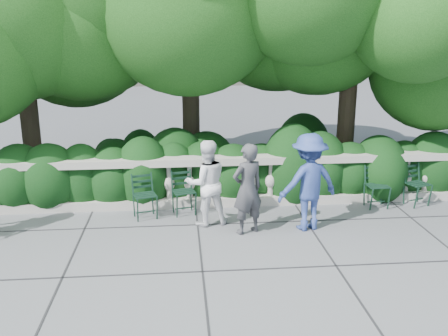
{
  "coord_description": "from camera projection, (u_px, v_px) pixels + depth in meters",
  "views": [
    {
      "loc": [
        -0.79,
        -7.59,
        3.44
      ],
      "look_at": [
        0.0,
        1.0,
        1.0
      ],
      "focal_mm": 40.0,
      "sensor_mm": 36.0,
      "label": 1
    }
  ],
  "objects": [
    {
      "name": "chair_c",
      "position": [
        186.0,
        216.0,
        9.4
      ],
      "size": [
        0.54,
        0.57,
        0.84
      ],
      "primitive_type": null,
      "rotation": [
        0.0,
        0.0,
        0.24
      ],
      "color": "black",
      "rests_on": "ground"
    },
    {
      "name": "person_woman_grey",
      "position": [
        248.0,
        189.0,
        8.46
      ],
      "size": [
        0.69,
        0.59,
        1.59
      ],
      "primitive_type": "imported",
      "rotation": [
        0.0,
        0.0,
        3.58
      ],
      "color": "#3B3B40",
      "rests_on": "ground"
    },
    {
      "name": "chair_d",
      "position": [
        379.0,
        210.0,
        9.75
      ],
      "size": [
        0.47,
        0.5,
        0.84
      ],
      "primitive_type": null,
      "rotation": [
        0.0,
        0.0,
        0.06
      ],
      "color": "black",
      "rests_on": "ground"
    },
    {
      "name": "chair_b",
      "position": [
        148.0,
        220.0,
        9.21
      ],
      "size": [
        0.56,
        0.58,
        0.84
      ],
      "primitive_type": null,
      "rotation": [
        0.0,
        0.0,
        0.29
      ],
      "color": "black",
      "rests_on": "ground"
    },
    {
      "name": "person_older_blue",
      "position": [
        308.0,
        182.0,
        8.62
      ],
      "size": [
        1.24,
        0.91,
        1.71
      ],
      "primitive_type": "imported",
      "rotation": [
        0.0,
        0.0,
        3.42
      ],
      "color": "navy",
      "rests_on": "ground"
    },
    {
      "name": "shrub_hedge",
      "position": [
        216.0,
        187.0,
        11.15
      ],
      "size": [
        15.0,
        2.6,
        1.7
      ],
      "primitive_type": null,
      "color": "black",
      "rests_on": "ground"
    },
    {
      "name": "person_casual_man",
      "position": [
        206.0,
        183.0,
        8.85
      ],
      "size": [
        0.86,
        0.73,
        1.55
      ],
      "primitive_type": "imported",
      "rotation": [
        0.0,
        0.0,
        3.34
      ],
      "color": "white",
      "rests_on": "ground"
    },
    {
      "name": "chair_e",
      "position": [
        421.0,
        207.0,
        9.88
      ],
      "size": [
        0.57,
        0.6,
        0.84
      ],
      "primitive_type": null,
      "rotation": [
        0.0,
        0.0,
        0.33
      ],
      "color": "black",
      "rests_on": "ground"
    },
    {
      "name": "balustrade",
      "position": [
        220.0,
        182.0,
        9.87
      ],
      "size": [
        12.0,
        0.44,
        1.0
      ],
      "color": "#9E998E",
      "rests_on": "ground"
    },
    {
      "name": "tree_canopy",
      "position": [
        247.0,
        1.0,
        10.32
      ],
      "size": [
        15.04,
        6.52,
        6.78
      ],
      "color": "#3F3023",
      "rests_on": "ground"
    },
    {
      "name": "ground",
      "position": [
        229.0,
        242.0,
        8.27
      ],
      "size": [
        90.0,
        90.0,
        0.0
      ],
      "primitive_type": "plane",
      "color": "#55565D",
      "rests_on": "ground"
    }
  ]
}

